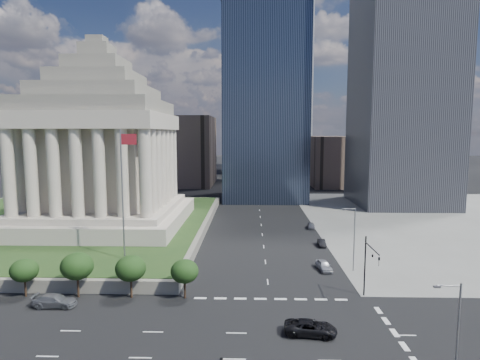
{
  "coord_description": "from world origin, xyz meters",
  "views": [
    {
      "loc": [
        -2.52,
        -35.71,
        21.33
      ],
      "look_at": [
        -3.84,
        13.94,
        15.5
      ],
      "focal_mm": 30.0,
      "sensor_mm": 36.0,
      "label": 1
    }
  ],
  "objects_px": {
    "war_memorial": "(101,133)",
    "parked_sedan_near": "(324,265)",
    "suv_grey": "(55,301)",
    "flagpole": "(123,188)",
    "street_lamp_north": "(353,235)",
    "parked_sedan_far": "(311,226)",
    "traffic_signal_ne": "(369,261)",
    "street_lamp_south": "(455,337)",
    "pickup_truck": "(311,328)",
    "parked_sedan_mid": "(322,243)"
  },
  "relations": [
    {
      "from": "traffic_signal_ne",
      "to": "suv_grey",
      "type": "bearing_deg",
      "value": -176.06
    },
    {
      "from": "traffic_signal_ne",
      "to": "parked_sedan_mid",
      "type": "relative_size",
      "value": 2.15
    },
    {
      "from": "suv_grey",
      "to": "parked_sedan_mid",
      "type": "xyz_separation_m",
      "value": [
        37.66,
        27.73,
        -0.16
      ]
    },
    {
      "from": "street_lamp_north",
      "to": "parked_sedan_mid",
      "type": "height_order",
      "value": "street_lamp_north"
    },
    {
      "from": "street_lamp_north",
      "to": "pickup_truck",
      "type": "xyz_separation_m",
      "value": [
        -9.43,
        -20.13,
        -4.89
      ]
    },
    {
      "from": "pickup_truck",
      "to": "parked_sedan_mid",
      "type": "distance_m",
      "value": 34.6
    },
    {
      "from": "pickup_truck",
      "to": "parked_sedan_far",
      "type": "relative_size",
      "value": 1.44
    },
    {
      "from": "parked_sedan_mid",
      "to": "street_lamp_north",
      "type": "bearing_deg",
      "value": -79.29
    },
    {
      "from": "war_memorial",
      "to": "traffic_signal_ne",
      "type": "relative_size",
      "value": 4.88
    },
    {
      "from": "street_lamp_north",
      "to": "flagpole",
      "type": "bearing_deg",
      "value": -178.37
    },
    {
      "from": "flagpole",
      "to": "parked_sedan_near",
      "type": "xyz_separation_m",
      "value": [
        30.83,
        1.26,
        -12.36
      ]
    },
    {
      "from": "parked_sedan_far",
      "to": "war_memorial",
      "type": "bearing_deg",
      "value": -168.65
    },
    {
      "from": "street_lamp_south",
      "to": "parked_sedan_near",
      "type": "distance_m",
      "value": 31.94
    },
    {
      "from": "war_memorial",
      "to": "flagpole",
      "type": "height_order",
      "value": "war_memorial"
    },
    {
      "from": "war_memorial",
      "to": "parked_sedan_far",
      "type": "relative_size",
      "value": 10.04
    },
    {
      "from": "street_lamp_north",
      "to": "parked_sedan_mid",
      "type": "bearing_deg",
      "value": 99.59
    },
    {
      "from": "suv_grey",
      "to": "parked_sedan_far",
      "type": "relative_size",
      "value": 1.37
    },
    {
      "from": "flagpole",
      "to": "traffic_signal_ne",
      "type": "height_order",
      "value": "flagpole"
    },
    {
      "from": "war_memorial",
      "to": "parked_sedan_near",
      "type": "relative_size",
      "value": 8.81
    },
    {
      "from": "street_lamp_north",
      "to": "pickup_truck",
      "type": "height_order",
      "value": "street_lamp_north"
    },
    {
      "from": "flagpole",
      "to": "street_lamp_north",
      "type": "xyz_separation_m",
      "value": [
        35.16,
        1.0,
        -7.45
      ]
    },
    {
      "from": "flagpole",
      "to": "traffic_signal_ne",
      "type": "distance_m",
      "value": 36.69
    },
    {
      "from": "parked_sedan_near",
      "to": "parked_sedan_far",
      "type": "xyz_separation_m",
      "value": [
        2.14,
        27.48,
        -0.09
      ]
    },
    {
      "from": "street_lamp_south",
      "to": "pickup_truck",
      "type": "distance_m",
      "value": 15.19
    },
    {
      "from": "street_lamp_south",
      "to": "suv_grey",
      "type": "xyz_separation_m",
      "value": [
        -39.98,
        17.0,
        -4.89
      ]
    },
    {
      "from": "traffic_signal_ne",
      "to": "street_lamp_south",
      "type": "distance_m",
      "value": 19.72
    },
    {
      "from": "suv_grey",
      "to": "flagpole",
      "type": "bearing_deg",
      "value": -20.4
    },
    {
      "from": "parked_sedan_mid",
      "to": "traffic_signal_ne",
      "type": "bearing_deg",
      "value": -85.47
    },
    {
      "from": "flagpole",
      "to": "parked_sedan_mid",
      "type": "relative_size",
      "value": 5.38
    },
    {
      "from": "street_lamp_north",
      "to": "parked_sedan_far",
      "type": "bearing_deg",
      "value": 94.5
    },
    {
      "from": "parked_sedan_mid",
      "to": "parked_sedan_far",
      "type": "distance_m",
      "value": 14.02
    },
    {
      "from": "traffic_signal_ne",
      "to": "pickup_truck",
      "type": "height_order",
      "value": "traffic_signal_ne"
    },
    {
      "from": "war_memorial",
      "to": "parked_sedan_near",
      "type": "xyz_separation_m",
      "value": [
        43.0,
        -22.74,
        -20.65
      ]
    },
    {
      "from": "pickup_truck",
      "to": "parked_sedan_far",
      "type": "xyz_separation_m",
      "value": [
        7.24,
        47.88,
        -0.11
      ]
    },
    {
      "from": "war_memorial",
      "to": "suv_grey",
      "type": "xyz_separation_m",
      "value": [
        7.35,
        -37.0,
        -20.63
      ]
    },
    {
      "from": "street_lamp_north",
      "to": "traffic_signal_ne",
      "type": "bearing_deg",
      "value": -94.19
    },
    {
      "from": "traffic_signal_ne",
      "to": "street_lamp_south",
      "type": "bearing_deg",
      "value": -87.59
    },
    {
      "from": "traffic_signal_ne",
      "to": "street_lamp_north",
      "type": "distance_m",
      "value": 11.34
    },
    {
      "from": "street_lamp_north",
      "to": "pickup_truck",
      "type": "relative_size",
      "value": 1.79
    },
    {
      "from": "suv_grey",
      "to": "parked_sedan_far",
      "type": "xyz_separation_m",
      "value": [
        37.79,
        41.75,
        -0.11
      ]
    },
    {
      "from": "parked_sedan_near",
      "to": "parked_sedan_mid",
      "type": "bearing_deg",
      "value": 73.52
    },
    {
      "from": "parked_sedan_far",
      "to": "flagpole",
      "type": "bearing_deg",
      "value": -133.56
    },
    {
      "from": "street_lamp_south",
      "to": "parked_sedan_near",
      "type": "xyz_separation_m",
      "value": [
        -4.33,
        31.26,
        -4.91
      ]
    },
    {
      "from": "street_lamp_south",
      "to": "street_lamp_north",
      "type": "xyz_separation_m",
      "value": [
        0.0,
        31.0,
        0.0
      ]
    },
    {
      "from": "flagpole",
      "to": "street_lamp_south",
      "type": "height_order",
      "value": "flagpole"
    },
    {
      "from": "parked_sedan_mid",
      "to": "parked_sedan_far",
      "type": "bearing_deg",
      "value": 90.57
    },
    {
      "from": "traffic_signal_ne",
      "to": "parked_sedan_near",
      "type": "bearing_deg",
      "value": 106.83
    },
    {
      "from": "flagpole",
      "to": "street_lamp_north",
      "type": "relative_size",
      "value": 2.0
    },
    {
      "from": "street_lamp_south",
      "to": "pickup_truck",
      "type": "bearing_deg",
      "value": 130.93
    },
    {
      "from": "flagpole",
      "to": "pickup_truck",
      "type": "height_order",
      "value": "flagpole"
    }
  ]
}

